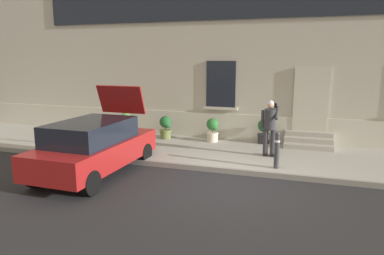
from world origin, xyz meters
TOP-DOWN VIEW (x-y plane):
  - ground_plane at (0.00, 0.00)m, footprint 80.00×80.00m
  - sidewalk at (0.00, 2.80)m, footprint 24.00×3.60m
  - curb_edge at (0.00, 0.94)m, footprint 24.00×0.12m
  - building_facade at (0.00, 5.29)m, footprint 24.00×1.52m
  - entrance_stoop at (1.99, 4.23)m, footprint 1.60×0.96m
  - hatchback_car_red at (-3.58, -0.22)m, footprint 1.87×4.10m
  - bollard_near_person at (1.14, 1.35)m, footprint 0.15×0.15m
  - person_on_phone at (0.82, 2.52)m, footprint 0.51×0.46m
  - planter_terracotta at (-4.98, 4.13)m, footprint 0.44×0.44m
  - planter_olive at (-3.16, 3.87)m, footprint 0.44×0.44m
  - planter_cream at (-1.35, 3.94)m, footprint 0.44×0.44m
  - planter_charcoal at (0.47, 4.24)m, footprint 0.44×0.44m

SIDE VIEW (x-z plane):
  - ground_plane at x=0.00m, z-range 0.00..0.00m
  - sidewalk at x=0.00m, z-range 0.00..0.15m
  - curb_edge at x=0.00m, z-range 0.00..0.15m
  - entrance_stoop at x=1.99m, z-range 0.10..0.58m
  - planter_terracotta at x=-4.98m, z-range 0.18..1.04m
  - planter_olive at x=-3.16m, z-range 0.18..1.04m
  - planter_cream at x=-1.35m, z-range 0.18..1.04m
  - planter_charcoal at x=0.47m, z-range 0.18..1.04m
  - bollard_near_person at x=1.14m, z-range 0.19..1.24m
  - hatchback_car_red at x=-3.58m, z-range -0.37..1.97m
  - person_on_phone at x=0.82m, z-range 0.28..2.03m
  - building_facade at x=0.00m, z-range -0.02..7.48m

